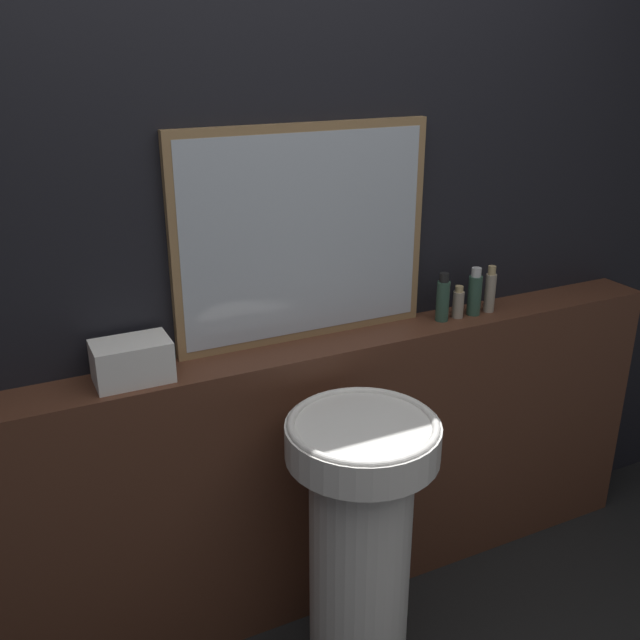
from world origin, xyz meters
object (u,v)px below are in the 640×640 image
Objects in this scene: conditioner_bottle at (458,303)px; towel_stack at (132,361)px; body_wash_bottle at (490,291)px; mirror at (304,236)px; pedestal_sink at (360,539)px; lotion_bottle at (475,293)px; shampoo_bottle at (443,299)px.

towel_stack is at bearing 180.00° from conditioner_bottle.
towel_stack is 1.28× the size of body_wash_bottle.
body_wash_bottle is (0.68, -0.07, -0.26)m from mirror.
lotion_bottle reaches higher than pedestal_sink.
towel_stack is at bearing 180.00° from shampoo_bottle.
lotion_bottle reaches higher than towel_stack.
pedestal_sink is 0.97m from body_wash_bottle.
mirror is at bearing 173.73° from body_wash_bottle.
shampoo_bottle is (0.48, -0.07, -0.26)m from mirror.
mirror reaches higher than conditioner_bottle.
pedestal_sink is at bearing -147.60° from conditioner_bottle.
mirror is 0.55m from shampoo_bottle.
lotion_bottle is at bearing 0.00° from conditioner_bottle.
lotion_bottle is (0.64, 0.36, 0.55)m from pedestal_sink.
pedestal_sink is at bearing -93.64° from mirror.
lotion_bottle reaches higher than body_wash_bottle.
pedestal_sink is 0.92m from mirror.
conditioner_bottle is 0.68× the size of body_wash_bottle.
body_wash_bottle is (0.07, 0.00, -0.00)m from lotion_bottle.
conditioner_bottle is at bearing 180.00° from lotion_bottle.
shampoo_bottle is 1.00× the size of lotion_bottle.
mirror is 5.02× the size of body_wash_bottle.
shampoo_bottle is (1.05, 0.00, 0.02)m from towel_stack.
mirror is 0.63m from towel_stack.
pedestal_sink is at bearing -144.38° from shampoo_bottle.
lotion_bottle is 0.07m from body_wash_bottle.
towel_stack is 1.11m from conditioner_bottle.
lotion_bottle is (0.07, 0.00, 0.03)m from conditioner_bottle.
conditioner_bottle is (0.57, 0.36, 0.53)m from pedestal_sink.
lotion_bottle is (0.61, -0.07, -0.26)m from mirror.
conditioner_bottle is 0.14m from body_wash_bottle.
towel_stack is 1.05m from shampoo_bottle.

